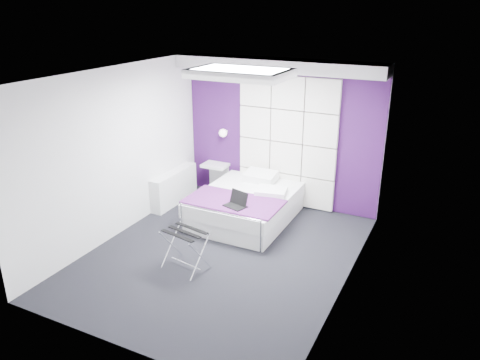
{
  "coord_description": "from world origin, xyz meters",
  "views": [
    {
      "loc": [
        2.9,
        -5.26,
        3.46
      ],
      "look_at": [
        0.12,
        0.35,
        1.07
      ],
      "focal_mm": 35.0,
      "sensor_mm": 36.0,
      "label": 1
    }
  ],
  "objects_px": {
    "nightstand": "(215,165)",
    "laptop": "(236,202)",
    "radiator": "(174,187)",
    "wall_lamp": "(224,132)",
    "bed": "(246,205)",
    "luggage_rack": "(185,250)"
  },
  "relations": [
    {
      "from": "wall_lamp",
      "to": "nightstand",
      "type": "relative_size",
      "value": 0.32
    },
    {
      "from": "nightstand",
      "to": "bed",
      "type": "bearing_deg",
      "value": -38.0
    },
    {
      "from": "nightstand",
      "to": "laptop",
      "type": "distance_m",
      "value": 1.8
    },
    {
      "from": "wall_lamp",
      "to": "radiator",
      "type": "xyz_separation_m",
      "value": [
        -0.64,
        -0.76,
        -0.92
      ]
    },
    {
      "from": "bed",
      "to": "nightstand",
      "type": "distance_m",
      "value": 1.34
    },
    {
      "from": "nightstand",
      "to": "wall_lamp",
      "type": "bearing_deg",
      "value": 12.97
    },
    {
      "from": "wall_lamp",
      "to": "bed",
      "type": "xyz_separation_m",
      "value": [
        0.85,
        -0.84,
        -0.95
      ]
    },
    {
      "from": "wall_lamp",
      "to": "laptop",
      "type": "bearing_deg",
      "value": -55.8
    },
    {
      "from": "nightstand",
      "to": "radiator",
      "type": "bearing_deg",
      "value": -122.93
    },
    {
      "from": "wall_lamp",
      "to": "laptop",
      "type": "distance_m",
      "value": 1.85
    },
    {
      "from": "nightstand",
      "to": "laptop",
      "type": "height_order",
      "value": "laptop"
    },
    {
      "from": "radiator",
      "to": "luggage_rack",
      "type": "relative_size",
      "value": 2.11
    },
    {
      "from": "bed",
      "to": "luggage_rack",
      "type": "distance_m",
      "value": 1.75
    },
    {
      "from": "wall_lamp",
      "to": "nightstand",
      "type": "height_order",
      "value": "wall_lamp"
    },
    {
      "from": "nightstand",
      "to": "luggage_rack",
      "type": "xyz_separation_m",
      "value": [
        0.95,
        -2.55,
        -0.29
      ]
    },
    {
      "from": "wall_lamp",
      "to": "nightstand",
      "type": "bearing_deg",
      "value": -167.03
    },
    {
      "from": "luggage_rack",
      "to": "laptop",
      "type": "xyz_separation_m",
      "value": [
        0.2,
        1.16,
        0.29
      ]
    },
    {
      "from": "radiator",
      "to": "bed",
      "type": "height_order",
      "value": "bed"
    },
    {
      "from": "laptop",
      "to": "luggage_rack",
      "type": "bearing_deg",
      "value": -82.95
    },
    {
      "from": "nightstand",
      "to": "laptop",
      "type": "bearing_deg",
      "value": -50.51
    },
    {
      "from": "wall_lamp",
      "to": "laptop",
      "type": "height_order",
      "value": "wall_lamp"
    },
    {
      "from": "radiator",
      "to": "luggage_rack",
      "type": "distance_m",
      "value": 2.31
    }
  ]
}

